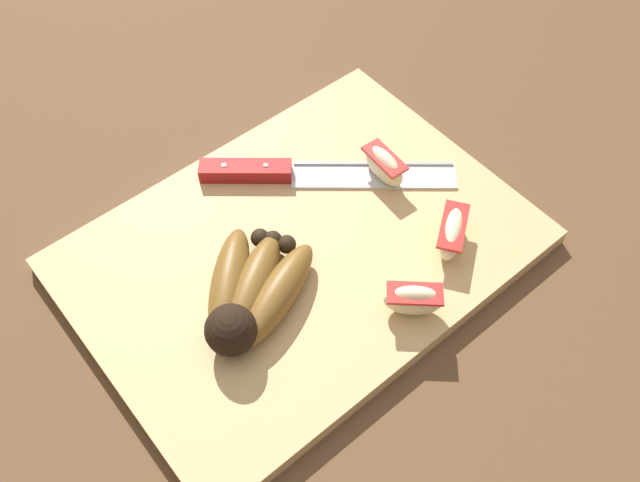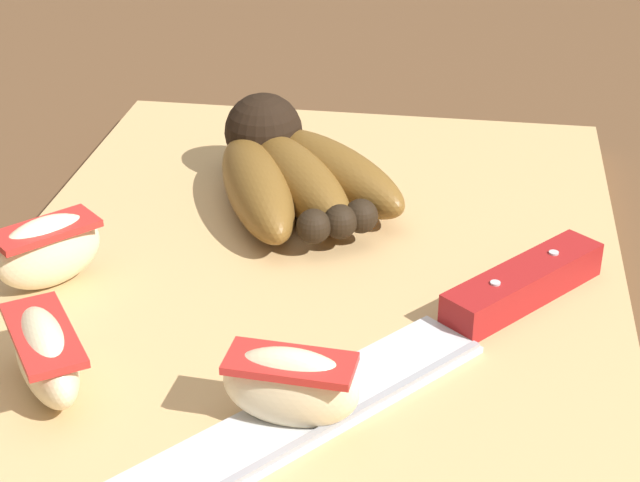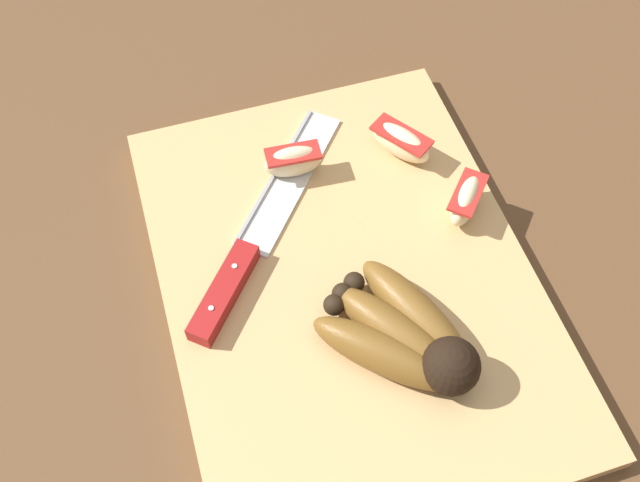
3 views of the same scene
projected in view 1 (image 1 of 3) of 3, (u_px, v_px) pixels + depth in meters
name	position (u px, v px, depth m)	size (l,w,h in m)	color
ground_plane	(293.00, 261.00, 0.71)	(6.00, 6.00, 0.00)	brown
cutting_board	(304.00, 254.00, 0.71)	(0.45, 0.33, 0.02)	tan
banana_bunch	(249.00, 293.00, 0.65)	(0.15, 0.14, 0.05)	black
chefs_knife	(290.00, 172.00, 0.75)	(0.23, 0.20, 0.02)	silver
apple_wedge_near	(384.00, 165.00, 0.74)	(0.03, 0.06, 0.04)	beige
apple_wedge_middle	(452.00, 232.00, 0.69)	(0.07, 0.06, 0.03)	beige
apple_wedge_far	(414.00, 300.00, 0.64)	(0.06, 0.05, 0.04)	beige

